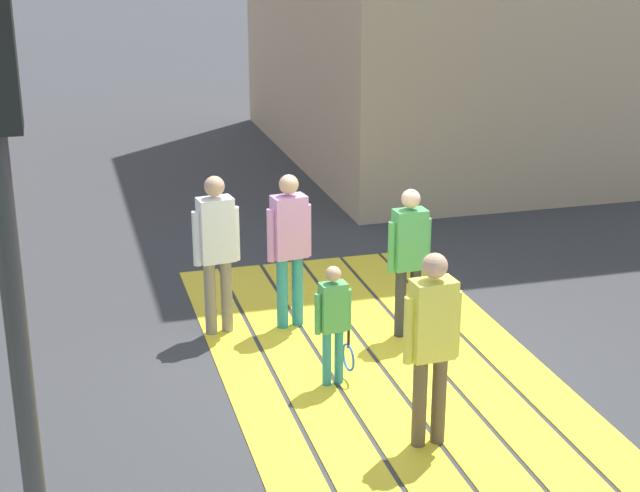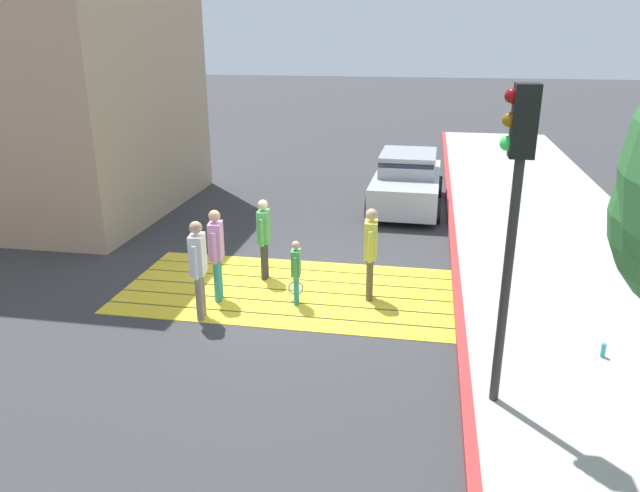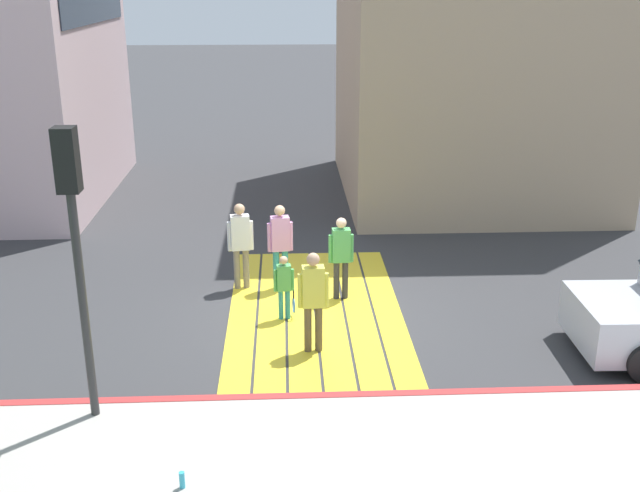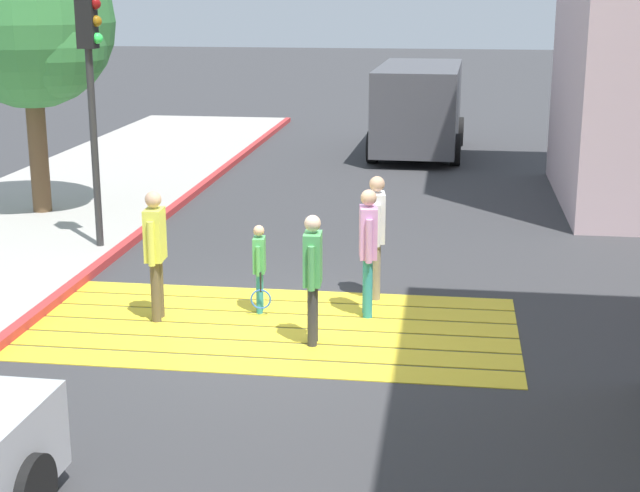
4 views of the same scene
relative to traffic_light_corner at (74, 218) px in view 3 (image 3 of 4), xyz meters
name	(u,v)px [view 3 (image 3 of 4)]	position (x,y,z in m)	size (l,w,h in m)	color
ground_plane	(315,312)	(3.58, -3.29, -3.04)	(120.00, 120.00, 0.00)	#38383A
crosswalk_stripes	(315,311)	(3.58, -3.29, -3.03)	(6.40, 3.25, 0.01)	yellow
curb_painted	(324,398)	(0.33, -3.29, -2.97)	(0.16, 40.00, 0.13)	#BC3333
building_far_south	(472,27)	(12.08, -8.02, 1.65)	(8.00, 7.04, 9.38)	tan
traffic_light_corner	(74,218)	(0.00, 0.00, 0.00)	(0.39, 0.28, 4.24)	#2D2D2D
water_bottle	(182,480)	(-1.75, -1.45, -2.81)	(0.07, 0.07, 0.22)	#33A5BF
pedestrian_adult_lead	(240,240)	(4.81, -1.85, -1.99)	(0.28, 0.52, 1.79)	gray
pedestrian_adult_trailing	(280,241)	(4.76, -2.64, -2.01)	(0.28, 0.51, 1.76)	teal
pedestrian_adult_side	(313,295)	(1.98, -3.19, -2.00)	(0.25, 0.52, 1.78)	brown
pedestrian_teen_behind	(341,252)	(4.19, -3.82, -2.06)	(0.23, 0.49, 1.67)	#333338
pedestrian_child_with_racket	(285,284)	(3.29, -2.72, -2.34)	(0.28, 0.39, 1.24)	teal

